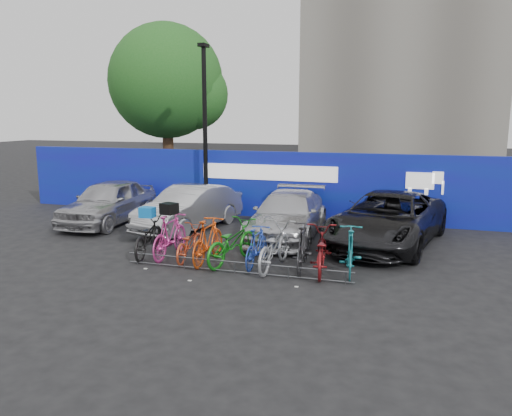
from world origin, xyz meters
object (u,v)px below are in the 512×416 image
at_px(car_0, 109,202).
at_px(bike_7, 303,247).
at_px(bike_2, 189,243).
at_px(bike_1, 170,235).
at_px(bike_5, 257,247).
at_px(bike_3, 208,241).
at_px(car_3, 388,219).
at_px(bike_8, 321,251).
at_px(tree, 171,84).
at_px(car_1, 189,208).
at_px(bike_4, 232,242).
at_px(bike_6, 274,246).
at_px(bike_9, 350,250).
at_px(bike_rack, 235,267).
at_px(lamppost, 205,127).
at_px(bike_0, 148,236).
at_px(car_2, 288,215).

xyz_separation_m(car_0, bike_7, (7.43, -3.18, -0.19)).
bearing_deg(bike_2, car_0, -38.75).
distance_m(bike_1, bike_5, 2.42).
bearing_deg(bike_3, car_3, -143.13).
height_order(bike_3, bike_8, bike_3).
relative_size(tree, car_1, 1.81).
distance_m(tree, bike_2, 12.14).
relative_size(car_0, bike_4, 2.12).
bearing_deg(bike_1, bike_7, 179.04).
xyz_separation_m(bike_6, bike_8, (1.14, 0.01, -0.02)).
xyz_separation_m(tree, car_0, (0.81, -6.69, -4.32)).
xyz_separation_m(bike_6, bike_9, (1.82, 0.13, 0.01)).
relative_size(car_3, bike_5, 3.28).
bearing_deg(bike_7, bike_rack, 23.99).
bearing_deg(bike_1, car_0, -39.32).
xyz_separation_m(bike_1, bike_7, (3.55, -0.04, -0.01)).
bearing_deg(car_1, bike_2, -53.64).
xyz_separation_m(car_0, car_1, (3.03, -0.02, -0.04)).
relative_size(bike_4, bike_7, 1.11).
relative_size(bike_4, bike_6, 0.99).
relative_size(lamppost, bike_6, 2.90).
bearing_deg(car_3, car_0, -168.56).
xyz_separation_m(bike_0, bike_5, (3.04, -0.08, -0.02)).
xyz_separation_m(car_0, bike_0, (3.26, -3.17, -0.24)).
xyz_separation_m(bike_rack, car_3, (3.32, 3.76, 0.59)).
bearing_deg(bike_3, bike_6, -179.11).
height_order(bike_1, bike_5, bike_1).
height_order(car_1, bike_2, car_1).
xyz_separation_m(car_0, bike_3, (5.03, -3.33, -0.18)).
bearing_deg(bike_2, bike_rack, 150.69).
relative_size(car_1, car_2, 0.91).
relative_size(car_2, bike_0, 2.40).
height_order(car_1, bike_1, car_1).
distance_m(tree, bike_8, 14.01).
height_order(car_0, bike_5, car_0).
distance_m(bike_2, bike_9, 4.11).
distance_m(bike_1, bike_9, 4.69).
distance_m(bike_rack, bike_2, 1.70).
distance_m(tree, bike_0, 11.60).
distance_m(bike_2, bike_4, 1.17).
bearing_deg(car_2, bike_6, -83.81).
bearing_deg(bike_6, bike_5, -4.01).
bearing_deg(bike_6, car_3, -124.92).
relative_size(bike_4, bike_5, 1.26).
distance_m(tree, bike_6, 13.33).
bearing_deg(car_3, tree, 158.37).
xyz_separation_m(car_1, bike_2, (1.44, -3.20, -0.26)).
height_order(car_2, bike_0, car_2).
height_order(tree, bike_3, tree).
relative_size(car_0, bike_9, 2.35).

